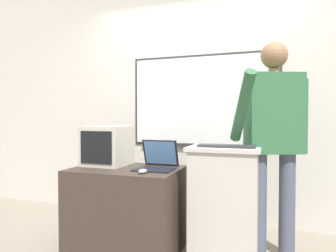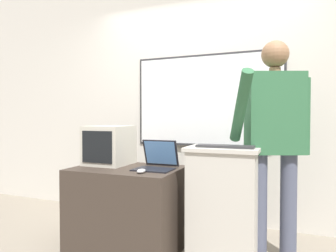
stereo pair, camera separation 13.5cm
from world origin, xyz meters
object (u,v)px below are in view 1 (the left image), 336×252
at_px(computer_mouse_by_laptop, 143,171).
at_px(lectern_podium, 224,204).
at_px(person_presenter, 273,132).
at_px(laptop, 158,160).
at_px(side_desk, 127,209).
at_px(wireless_keyboard, 226,146).
at_px(crt_monitor, 108,145).

bearing_deg(computer_mouse_by_laptop, lectern_podium, 23.25).
bearing_deg(person_presenter, computer_mouse_by_laptop, -177.31).
bearing_deg(laptop, computer_mouse_by_laptop, -96.94).
distance_m(side_desk, wireless_keyboard, 1.04).
height_order(person_presenter, crt_monitor, person_presenter).
relative_size(laptop, crt_monitor, 0.81).
bearing_deg(crt_monitor, lectern_podium, -1.78).
distance_m(lectern_podium, computer_mouse_by_laptop, 0.71).
bearing_deg(laptop, side_desk, -166.34).
height_order(person_presenter, computer_mouse_by_laptop, person_presenter).
relative_size(wireless_keyboard, crt_monitor, 1.11).
bearing_deg(lectern_podium, person_presenter, 26.88).
bearing_deg(side_desk, laptop, 13.66).
relative_size(wireless_keyboard, computer_mouse_by_laptop, 4.43).
distance_m(person_presenter, laptop, 0.99).
distance_m(side_desk, person_presenter, 1.41).
relative_size(lectern_podium, laptop, 2.87).
bearing_deg(crt_monitor, computer_mouse_by_laptop, -31.03).
xyz_separation_m(person_presenter, laptop, (-0.94, -0.19, -0.24)).
height_order(lectern_podium, person_presenter, person_presenter).
bearing_deg(computer_mouse_by_laptop, side_desk, 141.44).
distance_m(lectern_podium, crt_monitor, 1.17).
height_order(person_presenter, wireless_keyboard, person_presenter).
relative_size(lectern_podium, side_desk, 1.00).
xyz_separation_m(lectern_podium, wireless_keyboard, (0.02, -0.05, 0.47)).
xyz_separation_m(laptop, computer_mouse_by_laptop, (-0.03, -0.25, -0.06)).
xyz_separation_m(person_presenter, computer_mouse_by_laptop, (-0.97, -0.45, -0.30)).
xyz_separation_m(lectern_podium, laptop, (-0.57, -0.00, 0.33)).
bearing_deg(crt_monitor, wireless_keyboard, -4.34).
bearing_deg(wireless_keyboard, side_desk, -178.73).
height_order(wireless_keyboard, computer_mouse_by_laptop, wireless_keyboard).
xyz_separation_m(side_desk, computer_mouse_by_laptop, (0.24, -0.19, 0.38)).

